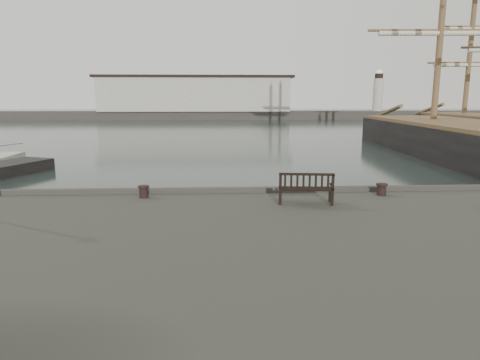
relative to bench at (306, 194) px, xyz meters
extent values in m
plane|color=black|center=(-0.80, 2.01, -1.89)|extent=(400.00, 400.00, 0.00)
cube|color=#383530|center=(-0.80, 94.01, -0.89)|extent=(140.00, 8.00, 2.00)
cube|color=#ADACA0|center=(-8.80, 94.01, 4.11)|extent=(46.00, 9.00, 8.00)
cube|color=black|center=(-8.80, 94.01, 8.41)|extent=(48.00, 9.50, 0.60)
cylinder|color=#ADACA0|center=(37.20, 94.01, 4.11)|extent=(2.40, 2.40, 8.00)
sphere|color=silver|center=(37.20, 94.01, 9.51)|extent=(1.61, 1.61, 1.61)
cube|color=black|center=(0.00, 0.03, 0.17)|extent=(1.88, 0.84, 0.05)
cube|color=black|center=(-0.03, -0.23, 0.44)|extent=(1.81, 0.29, 0.54)
cube|color=black|center=(0.00, 0.03, -0.08)|extent=(1.75, 0.74, 0.50)
cylinder|color=black|center=(-5.61, 1.15, -0.12)|extent=(0.44, 0.44, 0.43)
cylinder|color=black|center=(3.03, 1.11, -0.12)|extent=(0.45, 0.45, 0.43)
cylinder|color=brown|center=(30.58, 43.55, 10.88)|extent=(0.64, 0.64, 20.07)
camera|label=1|loc=(-2.89, -13.91, 3.15)|focal=32.00mm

